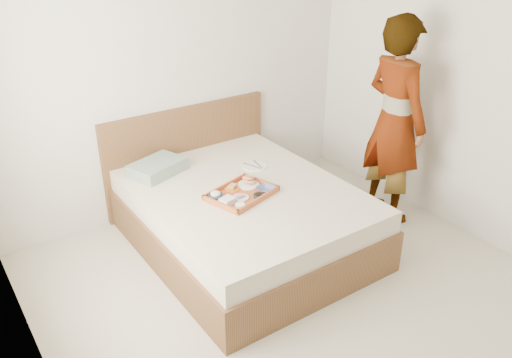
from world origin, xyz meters
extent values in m
cube|color=beige|center=(0.00, 0.00, 0.00)|extent=(3.50, 4.00, 0.01)
cube|color=silver|center=(0.00, 2.00, 1.30)|extent=(3.50, 0.01, 2.60)
cube|color=silver|center=(-1.75, 0.00, 1.30)|extent=(0.01, 4.00, 2.60)
cube|color=silver|center=(1.75, 0.00, 1.30)|extent=(0.01, 4.00, 2.60)
cube|color=brown|center=(0.01, 1.00, 0.27)|extent=(1.65, 2.00, 0.53)
cube|color=brown|center=(0.01, 1.97, 0.47)|extent=(1.65, 0.06, 0.95)
cube|color=gray|center=(-0.43, 1.67, 0.58)|extent=(0.52, 0.43, 0.11)
cube|color=#B35928|center=(-0.06, 0.92, 0.55)|extent=(0.59, 0.50, 0.05)
cylinder|color=white|center=(0.07, 1.02, 0.55)|extent=(0.22, 0.22, 0.01)
imported|color=#162A4C|center=(0.13, 0.85, 0.56)|extent=(0.18, 0.18, 0.04)
cylinder|color=black|center=(0.01, 0.80, 0.56)|extent=(0.09, 0.09, 0.03)
cylinder|color=white|center=(-0.10, 0.87, 0.55)|extent=(0.16, 0.16, 0.01)
cylinder|color=orange|center=(-0.08, 1.04, 0.55)|extent=(0.15, 0.15, 0.01)
imported|color=#162A4C|center=(-0.26, 0.98, 0.56)|extent=(0.14, 0.14, 0.04)
cube|color=silver|center=(-0.23, 0.85, 0.57)|extent=(0.13, 0.11, 0.05)
cylinder|color=white|center=(-0.18, 0.75, 0.56)|extent=(0.09, 0.09, 0.03)
cylinder|color=white|center=(0.33, 1.30, 0.54)|extent=(0.22, 0.22, 0.01)
imported|color=#F0E4D0|center=(1.38, 0.70, 0.91)|extent=(0.50, 0.71, 1.83)
camera|label=1|loc=(-2.03, -2.14, 2.50)|focal=36.78mm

